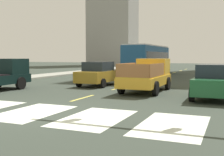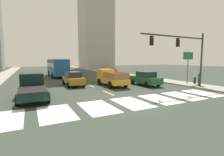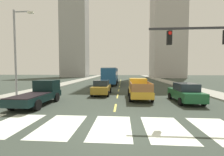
{
  "view_description": "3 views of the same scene",
  "coord_description": "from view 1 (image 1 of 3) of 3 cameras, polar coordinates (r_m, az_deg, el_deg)",
  "views": [
    {
      "loc": [
        6.94,
        -8.73,
        2.11
      ],
      "look_at": [
        0.56,
        6.5,
        0.86
      ],
      "focal_mm": 46.01,
      "sensor_mm": 36.0,
      "label": 1
    },
    {
      "loc": [
        -6.59,
        -9.95,
        3.1
      ],
      "look_at": [
        2.39,
        8.01,
        0.93
      ],
      "focal_mm": 26.55,
      "sensor_mm": 36.0,
      "label": 2
    },
    {
      "loc": [
        0.56,
        -7.53,
        2.89
      ],
      "look_at": [
        -0.78,
        11.41,
        1.89
      ],
      "focal_mm": 24.28,
      "sensor_mm": 36.0,
      "label": 3
    }
  ],
  "objects": [
    {
      "name": "lane_dash_6",
      "position": [
        43.34,
        13.48,
        1.43
      ],
      "size": [
        0.16,
        2.4,
        0.01
      ],
      "primitive_type": "cube",
      "color": "#DDD052",
      "rests_on": "ground"
    },
    {
      "name": "lane_dash_4",
      "position": [
        33.52,
        10.72,
        0.65
      ],
      "size": [
        0.16,
        2.4,
        0.01
      ],
      "primitive_type": "cube",
      "color": "#DDD052",
      "rests_on": "ground"
    },
    {
      "name": "lane_dash_0",
      "position": [
        14.65,
        -5.83,
        -3.97
      ],
      "size": [
        0.16,
        2.4,
        0.01
      ],
      "primitive_type": "cube",
      "color": "#DDD052",
      "rests_on": "ground"
    },
    {
      "name": "lane_dash_7",
      "position": [
        48.28,
        14.43,
        1.69
      ],
      "size": [
        0.16,
        2.4,
        0.01
      ],
      "primitive_type": "cube",
      "color": "#DDD052",
      "rests_on": "ground"
    },
    {
      "name": "city_bus",
      "position": [
        32.69,
        7.13,
        4.02
      ],
      "size": [
        2.72,
        10.8,
        3.32
      ],
      "rotation": [
        0.0,
        0.0,
        -0.01
      ],
      "color": "#1F538A",
      "rests_on": "ground"
    },
    {
      "name": "lane_dash_1",
      "position": [
        19.16,
        1.33,
        -1.99
      ],
      "size": [
        0.16,
        2.4,
        0.01
      ],
      "primitive_type": "cube",
      "color": "#DDD052",
      "rests_on": "ground"
    },
    {
      "name": "pickup_stakebed",
      "position": [
        17.61,
        7.17,
        0.47
      ],
      "size": [
        2.18,
        5.2,
        1.96
      ],
      "rotation": [
        0.0,
        0.0,
        0.02
      ],
      "color": "gold",
      "rests_on": "ground"
    },
    {
      "name": "crosswalk_stripe_3",
      "position": [
        11.35,
        -15.58,
        -6.54
      ],
      "size": [
        1.99,
        3.47,
        0.01
      ],
      "primitive_type": "cube",
      "color": "silver",
      "rests_on": "ground"
    },
    {
      "name": "lane_dash_2",
      "position": [
        23.86,
        5.72,
        -0.76
      ],
      "size": [
        0.16,
        2.4,
        0.01
      ],
      "primitive_type": "cube",
      "color": "#DDD052",
      "rests_on": "ground"
    },
    {
      "name": "ground_plane",
      "position": [
        11.35,
        -15.58,
        -6.56
      ],
      "size": [
        160.0,
        160.0,
        0.0
      ],
      "primitive_type": "plane",
      "color": "#343C33"
    },
    {
      "name": "crosswalk_stripe_4",
      "position": [
        9.95,
        -3.37,
        -7.92
      ],
      "size": [
        1.99,
        3.47,
        0.01
      ],
      "primitive_type": "cube",
      "color": "silver",
      "rests_on": "ground"
    },
    {
      "name": "sedan_near_right",
      "position": [
        20.69,
        -2.6,
        0.86
      ],
      "size": [
        2.02,
        4.4,
        1.72
      ],
      "rotation": [
        0.0,
        0.0,
        -0.01
      ],
      "color": "olive",
      "rests_on": "ground"
    },
    {
      "name": "lane_dash_5",
      "position": [
        38.42,
        12.27,
        1.09
      ],
      "size": [
        0.16,
        2.4,
        0.01
      ],
      "primitive_type": "cube",
      "color": "#DDD052",
      "rests_on": "ground"
    },
    {
      "name": "crosswalk_stripe_5",
      "position": [
        9.13,
        11.98,
        -9.13
      ],
      "size": [
        1.99,
        3.47,
        0.01
      ],
      "primitive_type": "cube",
      "color": "silver",
      "rests_on": "ground"
    },
    {
      "name": "sidewalk_left",
      "position": [
        32.42,
        -11.57,
        0.64
      ],
      "size": [
        3.01,
        110.0,
        0.15
      ],
      "primitive_type": "cube",
      "color": "gray",
      "rests_on": "ground"
    },
    {
      "name": "lane_dash_3",
      "position": [
        28.66,
        8.64,
        0.06
      ],
      "size": [
        0.16,
        2.4,
        0.01
      ],
      "primitive_type": "cube",
      "color": "#DDD052",
      "rests_on": "ground"
    },
    {
      "name": "sedan_far",
      "position": [
        15.12,
        19.63,
        -0.68
      ],
      "size": [
        2.02,
        4.4,
        1.72
      ],
      "rotation": [
        0.0,
        0.0,
        0.0
      ],
      "color": "#1B542E",
      "rests_on": "ground"
    }
  ]
}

